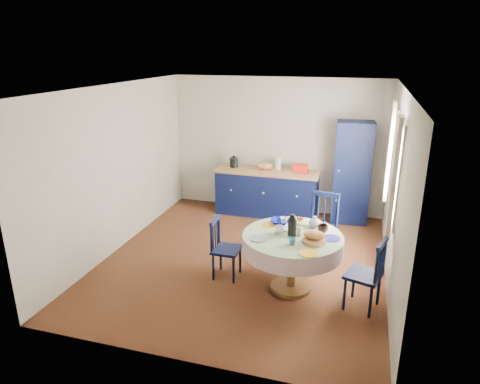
% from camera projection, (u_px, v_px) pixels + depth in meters
% --- Properties ---
extents(floor, '(4.50, 4.50, 0.00)m').
position_uv_depth(floor, '(244.00, 260.00, 6.35)').
color(floor, black).
rests_on(floor, ground).
extents(ceiling, '(4.50, 4.50, 0.00)m').
position_uv_depth(ceiling, '(245.00, 87.00, 5.54)').
color(ceiling, white).
rests_on(ceiling, wall_back).
extents(wall_back, '(4.00, 0.02, 2.50)m').
position_uv_depth(wall_back, '(277.00, 146.00, 7.99)').
color(wall_back, beige).
rests_on(wall_back, floor).
extents(wall_left, '(0.02, 4.50, 2.50)m').
position_uv_depth(wall_left, '(118.00, 169.00, 6.48)').
color(wall_left, beige).
rests_on(wall_left, floor).
extents(wall_right, '(0.02, 4.50, 2.50)m').
position_uv_depth(wall_right, '(396.00, 192.00, 5.41)').
color(wall_right, beige).
rests_on(wall_right, floor).
extents(window, '(0.10, 1.74, 1.45)m').
position_uv_depth(window, '(394.00, 165.00, 5.61)').
color(window, white).
rests_on(window, wall_right).
extents(kitchen_counter, '(1.91, 0.61, 1.09)m').
position_uv_depth(kitchen_counter, '(267.00, 192.00, 7.96)').
color(kitchen_counter, black).
rests_on(kitchen_counter, floor).
extents(pantry_cabinet, '(0.66, 0.50, 1.81)m').
position_uv_depth(pantry_cabinet, '(352.00, 173.00, 7.50)').
color(pantry_cabinet, black).
rests_on(pantry_cabinet, floor).
extents(dining_table, '(1.26, 1.26, 1.04)m').
position_uv_depth(dining_table, '(293.00, 244.00, 5.38)').
color(dining_table, '#553E18').
rests_on(dining_table, floor).
extents(chair_left, '(0.36, 0.38, 0.84)m').
position_uv_depth(chair_left, '(224.00, 248.00, 5.77)').
color(chair_left, black).
rests_on(chair_left, floor).
extents(chair_far, '(0.52, 0.50, 1.02)m').
position_uv_depth(chair_far, '(321.00, 228.00, 6.18)').
color(chair_far, black).
rests_on(chair_far, floor).
extents(chair_right, '(0.49, 0.50, 0.91)m').
position_uv_depth(chair_right, '(367.00, 274.00, 5.03)').
color(chair_right, black).
rests_on(chair_right, floor).
extents(mug_a, '(0.12, 0.12, 0.10)m').
position_uv_depth(mug_a, '(279.00, 230.00, 5.39)').
color(mug_a, silver).
rests_on(mug_a, dining_table).
extents(mug_b, '(0.09, 0.09, 0.08)m').
position_uv_depth(mug_b, '(292.00, 241.00, 5.08)').
color(mug_b, '#2C6B7B').
rests_on(mug_b, dining_table).
extents(mug_c, '(0.13, 0.13, 0.10)m').
position_uv_depth(mug_c, '(323.00, 229.00, 5.41)').
color(mug_c, black).
rests_on(mug_c, dining_table).
extents(mug_d, '(0.10, 0.10, 0.09)m').
position_uv_depth(mug_d, '(284.00, 221.00, 5.67)').
color(mug_d, silver).
rests_on(mug_d, dining_table).
extents(cobalt_bowl, '(0.25, 0.25, 0.06)m').
position_uv_depth(cobalt_bowl, '(280.00, 222.00, 5.68)').
color(cobalt_bowl, '#030C69').
rests_on(cobalt_bowl, dining_table).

